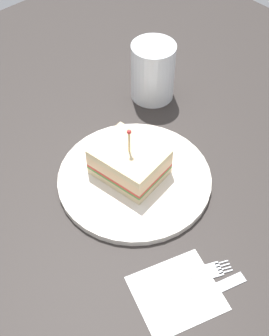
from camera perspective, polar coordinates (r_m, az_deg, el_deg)
ground_plane at (r=74.29cm, az=-0.00°, el=-2.08°), size 117.77×117.77×2.00cm
plate at (r=73.10cm, az=-0.00°, el=-1.31°), size 24.16×24.16×1.08cm
sandwich_half_center at (r=71.61cm, az=-0.34°, el=0.95°), size 11.50×9.78×9.25cm
drink_glass at (r=85.58cm, az=2.26°, el=11.49°), size 7.97×7.97×10.79cm
napkin at (r=63.17cm, az=5.21°, el=-15.05°), size 12.75×13.42×0.15cm
fork at (r=64.66cm, az=7.90°, el=-12.79°), size 6.34×11.48×0.35cm
knife at (r=63.51cm, az=8.79°, el=-14.94°), size 5.16×13.15×0.35cm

